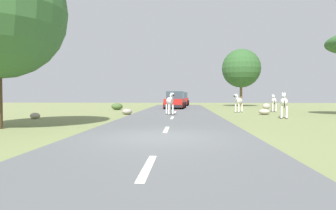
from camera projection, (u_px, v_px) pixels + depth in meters
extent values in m
plane|color=olive|center=(159.00, 138.00, 9.42)|extent=(90.00, 90.00, 0.00)
cube|color=#56595B|center=(163.00, 138.00, 9.41)|extent=(6.00, 64.00, 0.05)
cube|color=silver|center=(148.00, 167.00, 5.42)|extent=(0.16, 2.00, 0.01)
cube|color=silver|center=(166.00, 129.00, 11.41)|extent=(0.16, 2.00, 0.01)
cube|color=silver|center=(172.00, 118.00, 17.40)|extent=(0.16, 2.00, 0.01)
cube|color=silver|center=(175.00, 112.00, 23.38)|extent=(0.16, 2.00, 0.01)
cube|color=silver|center=(177.00, 109.00, 29.37)|extent=(0.16, 2.00, 0.01)
cube|color=silver|center=(178.00, 106.00, 35.36)|extent=(0.16, 2.00, 0.01)
ellipsoid|color=silver|center=(170.00, 101.00, 20.10)|extent=(0.72, 1.15, 0.51)
cylinder|color=silver|center=(169.00, 110.00, 19.74)|extent=(0.13, 0.13, 0.73)
cylinder|color=#28231E|center=(169.00, 115.00, 19.75)|extent=(0.15, 0.15, 0.05)
cylinder|color=silver|center=(173.00, 110.00, 19.81)|extent=(0.13, 0.13, 0.73)
cylinder|color=#28231E|center=(173.00, 115.00, 19.82)|extent=(0.15, 0.15, 0.05)
cylinder|color=silver|center=(167.00, 109.00, 20.43)|extent=(0.13, 0.13, 0.73)
cylinder|color=#28231E|center=(167.00, 114.00, 20.44)|extent=(0.15, 0.15, 0.05)
cylinder|color=silver|center=(170.00, 109.00, 20.49)|extent=(0.13, 0.13, 0.73)
cylinder|color=#28231E|center=(170.00, 114.00, 20.50)|extent=(0.15, 0.15, 0.05)
cylinder|color=silver|center=(172.00, 97.00, 19.59)|extent=(0.30, 0.42, 0.43)
cube|color=black|center=(172.00, 96.00, 19.59)|extent=(0.14, 0.35, 0.30)
ellipsoid|color=silver|center=(172.00, 95.00, 19.34)|extent=(0.32, 0.51, 0.23)
ellipsoid|color=black|center=(173.00, 95.00, 19.16)|extent=(0.18, 0.20, 0.14)
cone|color=silver|center=(171.00, 93.00, 19.43)|extent=(0.11, 0.11, 0.14)
cone|color=silver|center=(173.00, 93.00, 19.46)|extent=(0.11, 0.11, 0.14)
cylinder|color=black|center=(168.00, 102.00, 20.62)|extent=(0.08, 0.16, 0.43)
ellipsoid|color=silver|center=(274.00, 101.00, 24.51)|extent=(0.60, 1.10, 0.49)
cylinder|color=silver|center=(275.00, 107.00, 24.83)|extent=(0.12, 0.12, 0.71)
cylinder|color=#28231E|center=(275.00, 111.00, 24.84)|extent=(0.14, 0.14, 0.05)
cylinder|color=silver|center=(272.00, 107.00, 24.89)|extent=(0.12, 0.12, 0.71)
cylinder|color=#28231E|center=(272.00, 111.00, 24.90)|extent=(0.14, 0.14, 0.05)
cylinder|color=silver|center=(276.00, 108.00, 24.17)|extent=(0.12, 0.12, 0.71)
cylinder|color=#28231E|center=(276.00, 112.00, 24.18)|extent=(0.14, 0.14, 0.05)
cylinder|color=silver|center=(273.00, 108.00, 24.23)|extent=(0.12, 0.12, 0.71)
cylinder|color=#28231E|center=(273.00, 112.00, 24.24)|extent=(0.14, 0.14, 0.05)
cylinder|color=silver|center=(273.00, 98.00, 24.99)|extent=(0.25, 0.40, 0.42)
cube|color=black|center=(273.00, 97.00, 24.98)|extent=(0.10, 0.34, 0.29)
ellipsoid|color=silver|center=(273.00, 96.00, 25.22)|extent=(0.27, 0.48, 0.23)
ellipsoid|color=black|center=(273.00, 96.00, 25.39)|extent=(0.16, 0.18, 0.14)
cone|color=silver|center=(274.00, 95.00, 25.09)|extent=(0.10, 0.10, 0.13)
cone|color=silver|center=(272.00, 95.00, 25.12)|extent=(0.10, 0.10, 0.13)
cylinder|color=black|center=(275.00, 102.00, 24.01)|extent=(0.06, 0.15, 0.42)
ellipsoid|color=silver|center=(284.00, 102.00, 17.48)|extent=(0.74, 1.19, 0.52)
cylinder|color=silver|center=(286.00, 112.00, 17.79)|extent=(0.14, 0.14, 0.75)
cylinder|color=#28231E|center=(286.00, 118.00, 17.80)|extent=(0.16, 0.16, 0.05)
cylinder|color=silver|center=(281.00, 112.00, 17.88)|extent=(0.14, 0.14, 0.75)
cylinder|color=#28231E|center=(281.00, 118.00, 17.89)|extent=(0.16, 0.16, 0.05)
cylinder|color=silver|center=(287.00, 113.00, 17.11)|extent=(0.14, 0.14, 0.75)
cylinder|color=#28231E|center=(287.00, 119.00, 17.12)|extent=(0.16, 0.16, 0.05)
cylinder|color=silver|center=(282.00, 112.00, 17.20)|extent=(0.14, 0.14, 0.75)
cylinder|color=#28231E|center=(281.00, 118.00, 17.21)|extent=(0.16, 0.16, 0.05)
cylinder|color=silver|center=(284.00, 98.00, 17.97)|extent=(0.31, 0.44, 0.44)
cube|color=black|center=(284.00, 96.00, 17.96)|extent=(0.14, 0.36, 0.31)
ellipsoid|color=silver|center=(284.00, 95.00, 18.21)|extent=(0.33, 0.52, 0.24)
ellipsoid|color=black|center=(283.00, 95.00, 18.39)|extent=(0.18, 0.20, 0.14)
cone|color=silver|center=(285.00, 93.00, 18.06)|extent=(0.11, 0.11, 0.14)
cone|color=silver|center=(282.00, 93.00, 18.11)|extent=(0.11, 0.11, 0.14)
cylinder|color=black|center=(284.00, 104.00, 16.96)|extent=(0.08, 0.16, 0.45)
ellipsoid|color=silver|center=(239.00, 101.00, 23.61)|extent=(0.92, 1.12, 0.50)
cylinder|color=silver|center=(236.00, 108.00, 23.42)|extent=(0.15, 0.15, 0.72)
cylinder|color=#28231E|center=(236.00, 112.00, 23.43)|extent=(0.17, 0.17, 0.05)
cylinder|color=silver|center=(239.00, 108.00, 23.27)|extent=(0.15, 0.15, 0.72)
cylinder|color=#28231E|center=(239.00, 112.00, 23.28)|extent=(0.17, 0.17, 0.05)
cylinder|color=silver|center=(239.00, 108.00, 23.99)|extent=(0.15, 0.15, 0.72)
cylinder|color=#28231E|center=(239.00, 112.00, 24.00)|extent=(0.17, 0.17, 0.05)
cylinder|color=silver|center=(242.00, 108.00, 23.83)|extent=(0.15, 0.15, 0.72)
cylinder|color=#28231E|center=(242.00, 112.00, 23.85)|extent=(0.17, 0.17, 0.05)
cylinder|color=silver|center=(237.00, 98.00, 23.18)|extent=(0.36, 0.42, 0.43)
cube|color=black|center=(237.00, 97.00, 23.18)|extent=(0.22, 0.32, 0.29)
ellipsoid|color=silver|center=(235.00, 96.00, 22.98)|extent=(0.41, 0.49, 0.23)
ellipsoid|color=black|center=(234.00, 96.00, 22.82)|extent=(0.20, 0.21, 0.14)
cone|color=silver|center=(235.00, 94.00, 23.10)|extent=(0.12, 0.12, 0.13)
cone|color=silver|center=(237.00, 94.00, 23.03)|extent=(0.12, 0.12, 0.13)
cylinder|color=black|center=(241.00, 102.00, 24.05)|extent=(0.11, 0.15, 0.43)
cube|color=red|center=(181.00, 101.00, 38.56)|extent=(2.05, 4.30, 0.80)
cube|color=#334751|center=(181.00, 95.00, 38.73)|extent=(1.77, 2.30, 0.76)
cube|color=black|center=(180.00, 104.00, 36.42)|extent=(1.72, 0.26, 0.24)
cylinder|color=black|center=(173.00, 103.00, 37.33)|extent=(0.26, 0.69, 0.68)
cylinder|color=black|center=(187.00, 103.00, 37.13)|extent=(0.26, 0.69, 0.68)
cylinder|color=black|center=(175.00, 103.00, 40.01)|extent=(0.26, 0.69, 0.68)
cylinder|color=black|center=(188.00, 103.00, 39.81)|extent=(0.26, 0.69, 0.68)
cube|color=red|center=(175.00, 103.00, 29.86)|extent=(2.13, 4.33, 0.80)
cube|color=#334751|center=(175.00, 95.00, 30.04)|extent=(1.81, 2.32, 0.76)
cube|color=black|center=(173.00, 106.00, 27.73)|extent=(1.72, 0.30, 0.24)
cylinder|color=black|center=(165.00, 106.00, 28.65)|extent=(0.27, 0.70, 0.68)
cylinder|color=black|center=(183.00, 106.00, 28.42)|extent=(0.27, 0.70, 0.68)
cylinder|color=black|center=(168.00, 105.00, 31.33)|extent=(0.27, 0.70, 0.68)
cylinder|color=black|center=(185.00, 105.00, 31.09)|extent=(0.27, 0.70, 0.68)
cylinder|color=brown|center=(241.00, 95.00, 36.69)|extent=(0.32, 0.32, 2.85)
sphere|color=#2D5628|center=(241.00, 68.00, 36.58)|extent=(4.79, 4.79, 4.79)
ellipsoid|color=#425B2D|center=(117.00, 106.00, 27.91)|extent=(1.07, 0.96, 0.64)
ellipsoid|color=gray|center=(127.00, 112.00, 21.06)|extent=(0.74, 0.75, 0.43)
ellipsoid|color=#A89E8C|center=(35.00, 116.00, 17.24)|extent=(0.60, 0.43, 0.36)
ellipsoid|color=#A89E8C|center=(264.00, 112.00, 20.97)|extent=(0.78, 0.78, 0.42)
ellipsoid|color=#A89E8C|center=(266.00, 106.00, 29.33)|extent=(0.74, 0.56, 0.58)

